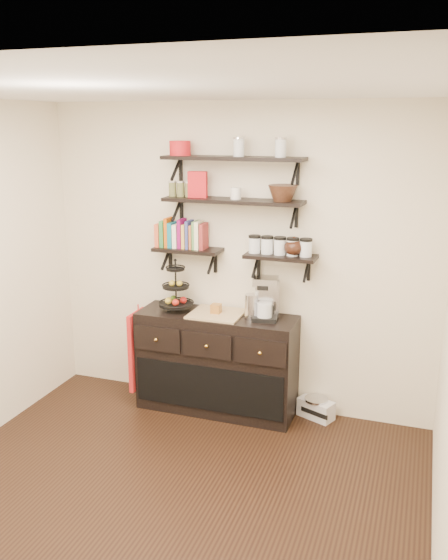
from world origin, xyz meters
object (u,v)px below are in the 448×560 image
Objects in this scene: radio at (316,408)px; sideboard at (217,362)px; fruit_stand at (176,293)px; coffee_maker at (266,299)px.

sideboard is at bearing -148.39° from radio.
sideboard is at bearing -0.44° from fruit_stand.
fruit_stand reaches higher than radio.
fruit_stand is 1.20× the size of coffee_maker.
fruit_stand reaches higher than sideboard.
radio is at bearing 8.39° from sideboard.
fruit_stand is at bearing 179.56° from sideboard.
sideboard reaches higher than radio.
sideboard is 0.71m from fruit_stand.
radio is (1.26, 0.13, -0.96)m from fruit_stand.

